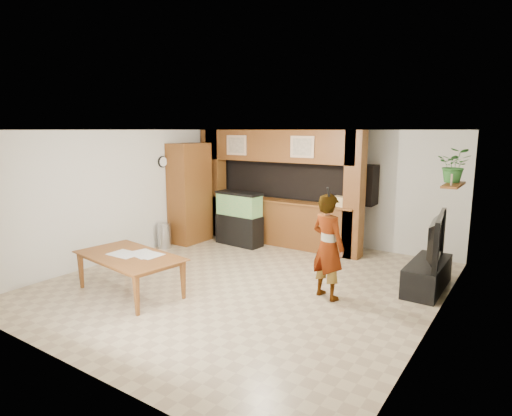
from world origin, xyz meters
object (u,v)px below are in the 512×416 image
Objects in this scene: person at (328,246)px; dining_table at (128,275)px; pantry_cabinet at (190,193)px; television at (430,238)px; aquarium at (239,219)px.

person is 3.20m from dining_table.
pantry_cabinet is 1.27× the size of dining_table.
aquarium is at bearing 76.26° from television.
aquarium is at bearing 18.96° from pantry_cabinet.
dining_table is at bearing -81.06° from aquarium.
pantry_cabinet is at bearing 122.82° from dining_table.
pantry_cabinet is at bearing -156.81° from aquarium.
aquarium is at bearing -11.76° from person.
person reaches higher than dining_table.
pantry_cabinet is at bearing 81.91° from television.
television is at bearing -115.68° from person.
person is (-1.23, -1.25, -0.04)m from television.
television is at bearing 43.91° from dining_table.
person is (4.12, -1.39, -0.32)m from pantry_cabinet.
aquarium reaches higher than dining_table.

